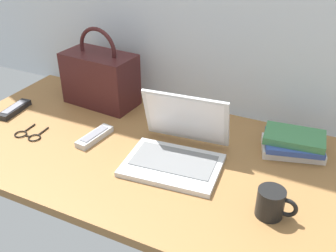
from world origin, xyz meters
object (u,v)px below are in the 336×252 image
at_px(book_stack, 293,143).
at_px(remote_control_far, 15,109).
at_px(eyeglasses, 28,135).
at_px(laptop, 177,148).
at_px(remote_control_near, 95,136).
at_px(handbag, 100,78).
at_px(coffee_mug, 272,203).

bearing_deg(book_stack, remote_control_far, -169.56).
bearing_deg(eyeglasses, laptop, 10.63).
height_order(remote_control_near, eyeglasses, remote_control_near).
bearing_deg(eyeglasses, book_stack, 19.66).
bearing_deg(laptop, remote_control_near, -177.48).
xyz_separation_m(eyeglasses, book_stack, (0.90, 0.32, 0.03)).
relative_size(eyeglasses, handbag, 0.34).
height_order(eyeglasses, handbag, handbag).
height_order(coffee_mug, remote_control_far, coffee_mug).
bearing_deg(remote_control_near, coffee_mug, -9.71).
distance_m(remote_control_near, handbag, 0.31).
bearing_deg(coffee_mug, book_stack, 90.44).
bearing_deg(eyeglasses, coffee_mug, -1.49).
distance_m(remote_control_far, book_stack, 1.10).
bearing_deg(coffee_mug, remote_control_far, 172.40).
relative_size(coffee_mug, eyeglasses, 1.00).
height_order(laptop, remote_control_near, laptop).
bearing_deg(remote_control_far, remote_control_near, -4.20).
height_order(coffee_mug, remote_control_near, coffee_mug).
bearing_deg(laptop, eyeglasses, -169.37).
relative_size(remote_control_near, remote_control_far, 1.00).
height_order(laptop, eyeglasses, laptop).
xyz_separation_m(remote_control_far, eyeglasses, (0.19, -0.12, -0.01)).
distance_m(laptop, coffee_mug, 0.37).
bearing_deg(remote_control_near, book_stack, 19.13).
relative_size(laptop, handbag, 1.00).
relative_size(remote_control_near, handbag, 0.50).
relative_size(eyeglasses, book_stack, 0.48).
height_order(coffee_mug, eyeglasses, coffee_mug).
bearing_deg(handbag, remote_control_far, -140.59).
bearing_deg(eyeglasses, handbag, 75.10).
distance_m(remote_control_far, eyeglasses, 0.22).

